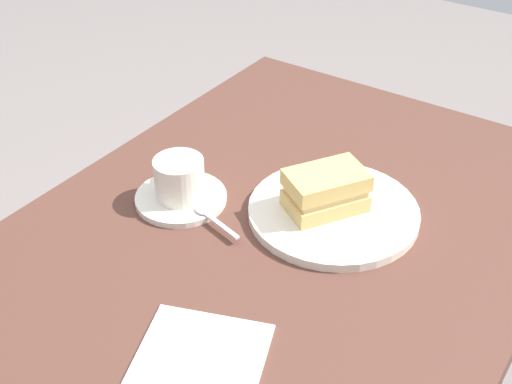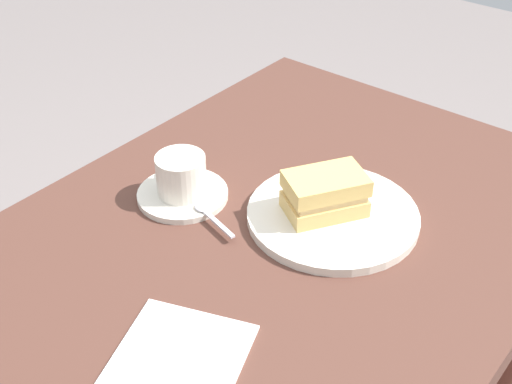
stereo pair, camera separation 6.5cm
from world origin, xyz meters
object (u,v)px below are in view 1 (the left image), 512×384
coffee_saucer (181,198)px  napkin (199,361)px  spoon (210,216)px  sandwich_front (326,191)px  sandwich_plate (333,212)px  dining_table (275,289)px  coffee_cup (179,177)px

coffee_saucer → napkin: coffee_saucer is taller
coffee_saucer → spoon: (-0.02, -0.07, 0.01)m
sandwich_front → sandwich_plate: bearing=-60.9°
dining_table → sandwich_front: (0.08, -0.04, 0.16)m
coffee_cup → spoon: size_ratio=0.97×
dining_table → spoon: bearing=111.3°
coffee_saucer → sandwich_plate: bearing=-64.9°
napkin → spoon: bearing=34.7°
spoon → sandwich_front: bearing=-49.2°
coffee_saucer → coffee_cup: size_ratio=1.50×
coffee_cup → sandwich_front: bearing=-65.6°
sandwich_plate → napkin: bearing=-178.7°
sandwich_front → spoon: sandwich_front is taller
dining_table → spoon: spoon is taller
dining_table → coffee_saucer: bearing=96.0°
spoon → coffee_saucer: bearing=74.9°
coffee_saucer → coffee_cup: (0.00, 0.00, 0.04)m
sandwich_front → spoon: size_ratio=1.40×
spoon → napkin: size_ratio=0.65×
sandwich_plate → napkin: sandwich_plate is taller
dining_table → napkin: napkin is taller
sandwich_front → coffee_saucer: sandwich_front is taller
coffee_saucer → spoon: 0.07m
sandwich_plate → spoon: 0.19m
dining_table → spoon: 0.16m
coffee_cup → coffee_saucer: bearing=-142.7°
dining_table → sandwich_plate: size_ratio=3.90×
coffee_saucer → spoon: size_ratio=1.45×
coffee_saucer → spoon: bearing=-105.1°
spoon → napkin: bearing=-145.3°
sandwich_plate → sandwich_front: sandwich_front is taller
sandwich_front → napkin: 0.33m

